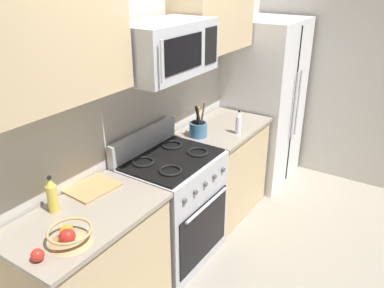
% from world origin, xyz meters
% --- Properties ---
extents(ground_plane, '(16.00, 16.00, 0.00)m').
position_xyz_m(ground_plane, '(0.00, 0.00, 0.00)').
color(ground_plane, gray).
extents(wall_back, '(8.00, 0.10, 2.60)m').
position_xyz_m(wall_back, '(0.00, 1.04, 1.30)').
color(wall_back, beige).
rests_on(wall_back, ground).
extents(counter_left, '(0.98, 0.59, 0.91)m').
position_xyz_m(counter_left, '(-0.88, 0.67, 0.46)').
color(counter_left, tan).
rests_on(counter_left, ground).
extents(range_oven, '(0.76, 0.64, 1.09)m').
position_xyz_m(range_oven, '(-0.00, 0.68, 0.47)').
color(range_oven, '#B2B5BA').
rests_on(range_oven, ground).
extents(counter_right, '(0.90, 0.59, 0.91)m').
position_xyz_m(counter_right, '(0.84, 0.67, 0.46)').
color(counter_right, tan).
rests_on(counter_right, ground).
extents(refrigerator, '(0.82, 0.71, 1.79)m').
position_xyz_m(refrigerator, '(1.72, 0.66, 0.89)').
color(refrigerator, silver).
rests_on(refrigerator, ground).
extents(wall_right, '(0.10, 8.00, 2.60)m').
position_xyz_m(wall_right, '(2.23, 0.00, 1.30)').
color(wall_right, beige).
rests_on(wall_right, ground).
extents(microwave, '(0.76, 0.44, 0.36)m').
position_xyz_m(microwave, '(-0.00, 0.70, 1.75)').
color(microwave, '#B2B5BA').
extents(upper_cabinets_left, '(0.97, 0.34, 0.78)m').
position_xyz_m(upper_cabinets_left, '(-0.89, 0.82, 1.98)').
color(upper_cabinets_left, tan).
extents(upper_cabinets_right, '(0.89, 0.34, 0.78)m').
position_xyz_m(upper_cabinets_right, '(0.84, 0.82, 1.98)').
color(upper_cabinets_right, tan).
extents(utensil_crock, '(0.15, 0.15, 0.32)m').
position_xyz_m(utensil_crock, '(0.50, 0.75, 0.98)').
color(utensil_crock, teal).
rests_on(utensil_crock, counter_right).
extents(fruit_basket, '(0.24, 0.24, 0.11)m').
position_xyz_m(fruit_basket, '(-1.11, 0.54, 0.96)').
color(fruit_basket, tan).
rests_on(fruit_basket, counter_left).
extents(apple_loose, '(0.07, 0.07, 0.07)m').
position_xyz_m(apple_loose, '(-1.29, 0.57, 0.94)').
color(apple_loose, red).
rests_on(apple_loose, counter_left).
extents(cutting_board, '(0.33, 0.28, 0.02)m').
position_xyz_m(cutting_board, '(-0.64, 0.86, 0.92)').
color(cutting_board, tan).
rests_on(cutting_board, counter_left).
extents(bottle_vinegar, '(0.05, 0.05, 0.22)m').
position_xyz_m(bottle_vinegar, '(0.75, 0.48, 1.01)').
color(bottle_vinegar, silver).
rests_on(bottle_vinegar, counter_right).
extents(bottle_oil, '(0.06, 0.06, 0.24)m').
position_xyz_m(bottle_oil, '(-0.95, 0.86, 1.02)').
color(bottle_oil, gold).
rests_on(bottle_oil, counter_left).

